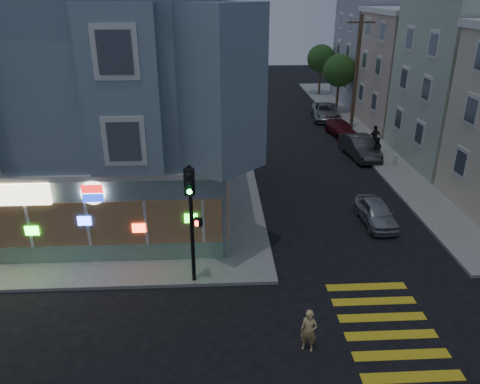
{
  "coord_description": "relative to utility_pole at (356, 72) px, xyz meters",
  "views": [
    {
      "loc": [
        0.61,
        -13.68,
        10.99
      ],
      "look_at": [
        1.62,
        5.16,
        2.73
      ],
      "focal_mm": 35.0,
      "sensor_mm": 36.0,
      "label": 1
    }
  ],
  "objects": [
    {
      "name": "parked_car_c",
      "position": [
        -1.3,
        -1.67,
        -4.22
      ],
      "size": [
        2.16,
        4.19,
        1.16
      ],
      "primitive_type": "imported",
      "rotation": [
        0.0,
        0.0,
        0.14
      ],
      "color": "#56131D",
      "rests_on": "ground"
    },
    {
      "name": "parked_car_a",
      "position": [
        -3.4,
        -16.92,
        -4.2
      ],
      "size": [
        1.46,
        3.55,
        1.2
      ],
      "primitive_type": "imported",
      "rotation": [
        0.0,
        0.0,
        0.01
      ],
      "color": "#A3A4AA",
      "rests_on": "ground"
    },
    {
      "name": "corner_building",
      "position": [
        -18.0,
        -13.02,
        1.02
      ],
      "size": [
        14.6,
        14.6,
        11.4
      ],
      "color": "gray",
      "rests_on": "sidewalk_nw"
    },
    {
      "name": "sidewalk_nw",
      "position": [
        -25.5,
        -1.0,
        -4.72
      ],
      "size": [
        33.0,
        42.0,
        0.15
      ],
      "primitive_type": "cube",
      "color": "gray",
      "rests_on": "ground"
    },
    {
      "name": "row_house_d",
      "position": [
        7.5,
        10.0,
        0.6
      ],
      "size": [
        12.0,
        8.6,
        10.5
      ],
      "primitive_type": "cube",
      "color": "#9793A2",
      "rests_on": "sidewalk_ne"
    },
    {
      "name": "ground",
      "position": [
        -12.0,
        -24.0,
        -4.8
      ],
      "size": [
        120.0,
        120.0,
        0.0
      ],
      "primitive_type": "plane",
      "color": "black",
      "rests_on": "ground"
    },
    {
      "name": "traffic_signal",
      "position": [
        -12.37,
        -21.82,
        -1.32
      ],
      "size": [
        0.63,
        0.55,
        4.92
      ],
      "rotation": [
        0.0,
        0.0,
        -0.42
      ],
      "color": "black",
      "rests_on": "sidewalk_nw"
    },
    {
      "name": "utility_pole",
      "position": [
        0.0,
        0.0,
        0.0
      ],
      "size": [
        2.2,
        0.3,
        9.0
      ],
      "color": "#4C3826",
      "rests_on": "sidewalk_ne"
    },
    {
      "name": "parked_car_d",
      "position": [
        -1.41,
        3.53,
        -4.1
      ],
      "size": [
        2.88,
        5.25,
        1.39
      ],
      "primitive_type": "imported",
      "rotation": [
        0.0,
        0.0,
        -0.12
      ],
      "color": "gray",
      "rests_on": "ground"
    },
    {
      "name": "row_house_c",
      "position": [
        7.5,
        1.0,
        -0.15
      ],
      "size": [
        12.0,
        8.6,
        9.0
      ],
      "primitive_type": "cube",
      "color": "#BAA890",
      "rests_on": "sidewalk_ne"
    },
    {
      "name": "running_child",
      "position": [
        -8.5,
        -25.7,
        -4.04
      ],
      "size": [
        0.64,
        0.54,
        1.51
      ],
      "primitive_type": "imported",
      "rotation": [
        0.0,
        0.0,
        -0.38
      ],
      "color": "#E8C777",
      "rests_on": "ground"
    },
    {
      "name": "pedestrian_b",
      "position": [
        0.18,
        -5.49,
        -3.78
      ],
      "size": [
        1.09,
        0.73,
        1.73
      ],
      "primitive_type": "imported",
      "rotation": [
        0.0,
        0.0,
        3.48
      ],
      "color": "#232027",
      "rests_on": "sidewalk_ne"
    },
    {
      "name": "pedestrian_a",
      "position": [
        -0.7,
        -8.4,
        -3.76
      ],
      "size": [
        1.05,
        0.94,
        1.78
      ],
      "primitive_type": "imported",
      "rotation": [
        0.0,
        0.0,
        2.78
      ],
      "color": "black",
      "rests_on": "sidewalk_ne"
    },
    {
      "name": "parked_car_b",
      "position": [
        -1.3,
        -6.87,
        -4.05
      ],
      "size": [
        2.05,
        4.67,
        1.49
      ],
      "primitive_type": "imported",
      "rotation": [
        0.0,
        0.0,
        0.1
      ],
      "color": "#343738",
      "rests_on": "ground"
    },
    {
      "name": "street_tree_far",
      "position": [
        0.2,
        14.0,
        -0.86
      ],
      "size": [
        3.0,
        3.0,
        5.3
      ],
      "color": "#4C3826",
      "rests_on": "sidewalk_ne"
    },
    {
      "name": "street_tree_near",
      "position": [
        0.2,
        6.0,
        -0.86
      ],
      "size": [
        3.0,
        3.0,
        5.3
      ],
      "color": "#4C3826",
      "rests_on": "sidewalk_ne"
    },
    {
      "name": "fire_hydrant",
      "position": [
        0.48,
        -9.02,
        -4.28
      ],
      "size": [
        0.4,
        0.23,
        0.7
      ],
      "color": "silver",
      "rests_on": "sidewalk_ne"
    }
  ]
}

